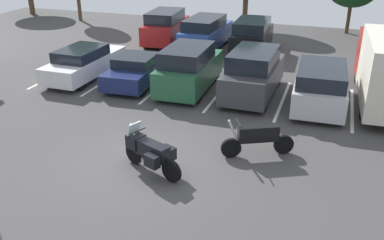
# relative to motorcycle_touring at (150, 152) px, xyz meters

# --- Properties ---
(ground) EXTENTS (44.00, 44.00, 0.10)m
(ground) POSITION_rel_motorcycle_touring_xyz_m (-0.41, 0.41, -0.69)
(ground) COLOR #423F3F
(motorcycle_touring) EXTENTS (2.09, 1.18, 1.37)m
(motorcycle_touring) POSITION_rel_motorcycle_touring_xyz_m (0.00, 0.00, 0.00)
(motorcycle_touring) COLOR black
(motorcycle_touring) RESTS_ON ground
(motorcycle_second) EXTENTS (2.13, 1.16, 1.28)m
(motorcycle_second) POSITION_rel_motorcycle_touring_xyz_m (2.76, 1.94, -0.04)
(motorcycle_second) COLOR black
(motorcycle_second) RESTS_ON ground
(parking_stripes) EXTENTS (13.77, 4.67, 0.01)m
(parking_stripes) POSITION_rel_motorcycle_touring_xyz_m (-1.21, 6.92, -0.64)
(parking_stripes) COLOR silver
(parking_stripes) RESTS_ON ground
(car_white) EXTENTS (1.85, 4.92, 1.48)m
(car_white) POSITION_rel_motorcycle_touring_xyz_m (-6.49, 6.92, 0.09)
(car_white) COLOR white
(car_white) RESTS_ON ground
(car_navy) EXTENTS (2.05, 4.38, 1.34)m
(car_navy) POSITION_rel_motorcycle_touring_xyz_m (-3.74, 6.93, 0.01)
(car_navy) COLOR navy
(car_navy) RESTS_ON ground
(car_green) EXTENTS (1.97, 4.51, 1.98)m
(car_green) POSITION_rel_motorcycle_touring_xyz_m (-1.23, 6.90, 0.33)
(car_green) COLOR #235638
(car_green) RESTS_ON ground
(car_charcoal) EXTENTS (1.95, 4.61, 2.00)m
(car_charcoal) POSITION_rel_motorcycle_touring_xyz_m (1.56, 7.09, 0.34)
(car_charcoal) COLOR #38383D
(car_charcoal) RESTS_ON ground
(car_silver) EXTENTS (2.07, 4.61, 1.73)m
(car_silver) POSITION_rel_motorcycle_touring_xyz_m (4.32, 6.80, 0.23)
(car_silver) COLOR #B7B7BC
(car_silver) RESTS_ON ground
(car_far_red) EXTENTS (2.24, 4.59, 1.98)m
(car_far_red) POSITION_rel_motorcycle_touring_xyz_m (-5.38, 14.39, 0.35)
(car_far_red) COLOR maroon
(car_far_red) RESTS_ON ground
(car_far_blue) EXTENTS (2.02, 4.86, 1.87)m
(car_far_blue) POSITION_rel_motorcycle_touring_xyz_m (-2.65, 13.92, 0.29)
(car_far_blue) COLOR #2D519E
(car_far_blue) RESTS_ON ground
(car_far_black) EXTENTS (2.03, 4.43, 1.87)m
(car_far_black) POSITION_rel_motorcycle_touring_xyz_m (0.09, 14.05, 0.29)
(car_far_black) COLOR black
(car_far_black) RESTS_ON ground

